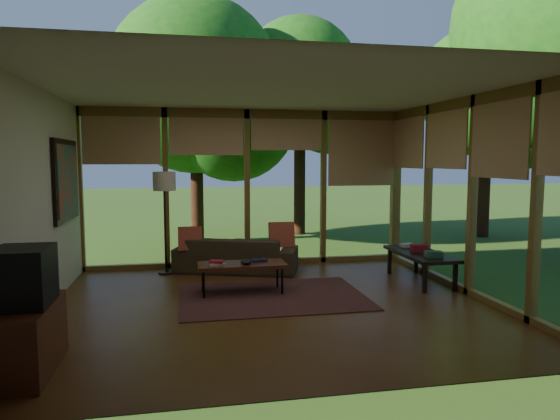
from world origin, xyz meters
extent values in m
plane|color=brown|center=(0.00, 0.00, 0.00)|extent=(5.50, 5.50, 0.00)
plane|color=silver|center=(0.00, 0.00, 2.70)|extent=(5.50, 5.50, 0.00)
cube|color=beige|center=(-2.75, 0.00, 1.35)|extent=(0.04, 5.00, 2.70)
cube|color=beige|center=(0.00, -2.50, 1.35)|extent=(5.50, 0.04, 2.70)
cube|color=olive|center=(0.00, 2.50, 1.35)|extent=(5.50, 0.12, 2.70)
cube|color=olive|center=(2.75, 0.00, 1.35)|extent=(0.12, 5.00, 2.70)
plane|color=#315A21|center=(8.00, 8.00, -0.01)|extent=(40.00, 40.00, 0.00)
cylinder|color=#321A12|center=(-0.78, 5.28, 2.23)|extent=(0.28, 0.28, 4.46)
sphere|color=#124E12|center=(-0.78, 5.28, 3.47)|extent=(3.88, 3.88, 3.88)
cylinder|color=#321A12|center=(1.75, 6.01, 2.46)|extent=(0.28, 0.28, 4.91)
sphere|color=#124E12|center=(1.75, 6.01, 3.82)|extent=(2.94, 2.94, 2.94)
cylinder|color=#321A12|center=(5.76, 4.65, 2.19)|extent=(0.28, 0.28, 4.39)
sphere|color=#124E12|center=(5.76, 4.65, 3.41)|extent=(3.04, 3.04, 3.04)
cube|color=maroon|center=(0.06, 0.36, 0.01)|extent=(2.47, 1.75, 0.01)
imported|color=#3E301F|center=(-0.25, 2.00, 0.29)|extent=(2.12, 1.36, 0.58)
cube|color=maroon|center=(-1.00, 1.95, 0.57)|extent=(0.38, 0.20, 0.40)
cube|color=maroon|center=(0.50, 1.95, 0.59)|extent=(0.42, 0.22, 0.44)
cube|color=beige|center=(-0.67, 0.57, 0.44)|extent=(0.22, 0.18, 0.03)
cube|color=maroon|center=(-0.67, 0.57, 0.47)|extent=(0.22, 0.19, 0.03)
cube|color=black|center=(-0.07, 0.70, 0.44)|extent=(0.24, 0.20, 0.03)
ellipsoid|color=black|center=(-0.27, 0.52, 0.46)|extent=(0.16, 0.16, 0.07)
cube|color=#562717|center=(-2.47, -1.59, 0.30)|extent=(0.50, 1.00, 0.60)
cube|color=black|center=(-2.45, -1.59, 0.85)|extent=(0.45, 0.55, 0.50)
cube|color=#305446|center=(2.40, 0.35, 0.50)|extent=(0.27, 0.22, 0.09)
cube|color=maroon|center=(2.40, 0.80, 0.51)|extent=(0.27, 0.22, 0.11)
cube|color=beige|center=(2.40, 1.20, 0.48)|extent=(0.23, 0.18, 0.06)
cylinder|color=black|center=(-1.38, 2.06, 0.01)|extent=(0.26, 0.26, 0.03)
cylinder|color=black|center=(-1.38, 2.06, 0.79)|extent=(0.03, 0.03, 1.52)
cylinder|color=beige|center=(-1.38, 2.06, 1.50)|extent=(0.36, 0.36, 0.30)
cube|color=#562717|center=(-0.32, 0.62, 0.40)|extent=(1.20, 0.50, 0.05)
cylinder|color=black|center=(-0.85, 0.44, 0.19)|extent=(0.03, 0.03, 0.38)
cylinder|color=black|center=(0.21, 0.44, 0.19)|extent=(0.03, 0.03, 0.38)
cylinder|color=black|center=(-0.85, 0.80, 0.19)|extent=(0.03, 0.03, 0.38)
cylinder|color=black|center=(0.21, 0.80, 0.19)|extent=(0.03, 0.03, 0.38)
cube|color=black|center=(2.40, 0.75, 0.43)|extent=(0.60, 1.40, 0.05)
cube|color=black|center=(2.17, 0.15, 0.20)|extent=(0.05, 0.05, 0.40)
cube|color=black|center=(2.63, 0.15, 0.20)|extent=(0.05, 0.05, 0.40)
cube|color=black|center=(2.17, 1.35, 0.20)|extent=(0.05, 0.05, 0.40)
cube|color=black|center=(2.63, 1.35, 0.20)|extent=(0.05, 0.05, 0.40)
cube|color=black|center=(-2.72, 1.40, 1.55)|extent=(0.05, 1.35, 1.15)
cube|color=#17676B|center=(-2.69, 1.40, 1.55)|extent=(0.02, 1.20, 1.00)
camera|label=1|loc=(-1.09, -6.10, 1.85)|focal=32.00mm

